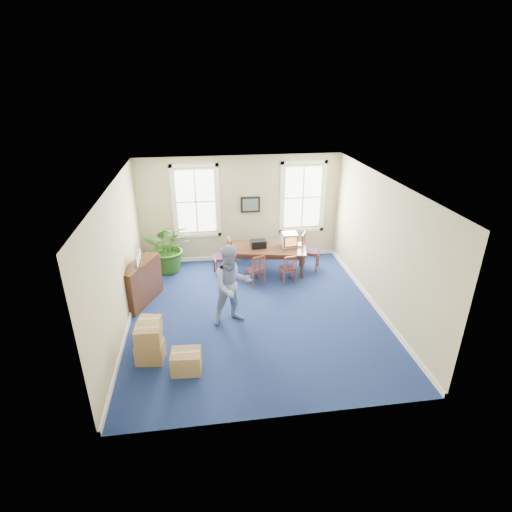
{
  "coord_description": "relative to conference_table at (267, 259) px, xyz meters",
  "views": [
    {
      "loc": [
        -1.14,
        -8.15,
        5.28
      ],
      "look_at": [
        0.1,
        0.6,
        1.25
      ],
      "focal_mm": 28.0,
      "sensor_mm": 36.0,
      "label": 1
    }
  ],
  "objects": [
    {
      "name": "crt_tv",
      "position": [
        0.65,
        0.05,
        0.57
      ],
      "size": [
        0.43,
        0.47,
        0.39
      ],
      "primitive_type": null,
      "rotation": [
        0.0,
        0.0,
        0.01
      ],
      "color": "#B7B7BC",
      "rests_on": "conference_table"
    },
    {
      "name": "cardboard_boxes",
      "position": [
        -2.79,
        -3.55,
        0.04
      ],
      "size": [
        1.58,
        1.58,
        0.83
      ],
      "primitive_type": null,
      "rotation": [
        0.0,
        0.0,
        -0.1
      ],
      "color": "#A17E4F",
      "rests_on": "ground"
    },
    {
      "name": "game_console",
      "position": [
        0.95,
        0.0,
        0.4
      ],
      "size": [
        0.24,
        0.27,
        0.06
      ],
      "primitive_type": "cube",
      "rotation": [
        0.0,
        0.0,
        -0.32
      ],
      "color": "white",
      "rests_on": "conference_table"
    },
    {
      "name": "man",
      "position": [
        -1.22,
        -2.49,
        0.58
      ],
      "size": [
        1.07,
        0.92,
        1.91
      ],
      "primitive_type": "imported",
      "rotation": [
        0.0,
        0.0,
        0.23
      ],
      "color": "#7F92BF",
      "rests_on": "ground"
    },
    {
      "name": "baseboard_back",
      "position": [
        -0.66,
        0.99,
        -0.32
      ],
      "size": [
        6.0,
        0.04,
        0.12
      ],
      "primitive_type": "cube",
      "color": "white",
      "rests_on": "ground"
    },
    {
      "name": "baseboard_right",
      "position": [
        2.31,
        -2.23,
        -0.32
      ],
      "size": [
        0.04,
        6.5,
        0.12
      ],
      "primitive_type": "cube",
      "color": "white",
      "rests_on": "ground"
    },
    {
      "name": "chair_near_left",
      "position": [
        -0.45,
        -0.75,
        0.08
      ],
      "size": [
        0.53,
        0.53,
        0.91
      ],
      "primitive_type": null,
      "rotation": [
        0.0,
        0.0,
        3.51
      ],
      "color": "brown",
      "rests_on": "ground"
    },
    {
      "name": "conference_table",
      "position": [
        0.0,
        0.0,
        0.0
      ],
      "size": [
        2.36,
        1.42,
        0.75
      ],
      "primitive_type": null,
      "rotation": [
        0.0,
        0.0,
        -0.2
      ],
      "color": "#472717",
      "rests_on": "ground"
    },
    {
      "name": "potted_plant",
      "position": [
        -2.8,
        0.43,
        0.38
      ],
      "size": [
        1.39,
        1.22,
        1.51
      ],
      "primitive_type": "imported",
      "rotation": [
        0.0,
        0.0,
        -0.03
      ],
      "color": "#235214",
      "rests_on": "ground"
    },
    {
      "name": "baseboard_left",
      "position": [
        -3.63,
        -2.23,
        -0.32
      ],
      "size": [
        0.04,
        6.5,
        0.12
      ],
      "primitive_type": "cube",
      "color": "white",
      "rests_on": "ground"
    },
    {
      "name": "window_left",
      "position": [
        -1.96,
        1.0,
        1.52
      ],
      "size": [
        1.4,
        0.12,
        2.2
      ],
      "primitive_type": null,
      "color": "white",
      "rests_on": "ground"
    },
    {
      "name": "floor",
      "position": [
        -0.66,
        -2.23,
        -0.38
      ],
      "size": [
        6.5,
        6.5,
        0.0
      ],
      "primitive_type": "plane",
      "color": "navy",
      "rests_on": "ground"
    },
    {
      "name": "brochure_rack",
      "position": [
        -3.39,
        -1.3,
        0.86
      ],
      "size": [
        0.2,
        0.65,
        0.28
      ],
      "primitive_type": null,
      "rotation": [
        0.0,
        0.0,
        -0.14
      ],
      "color": "#99999E",
      "rests_on": "credenza"
    },
    {
      "name": "chair_end_right",
      "position": [
        1.3,
        0.0,
        0.17
      ],
      "size": [
        0.65,
        0.65,
        1.1
      ],
      "primitive_type": null,
      "rotation": [
        0.0,
        0.0,
        1.15
      ],
      "color": "brown",
      "rests_on": "ground"
    },
    {
      "name": "wall_picture",
      "position": [
        -0.36,
        0.97,
        1.37
      ],
      "size": [
        0.58,
        0.06,
        0.48
      ],
      "primitive_type": null,
      "color": "black",
      "rests_on": "ground"
    },
    {
      "name": "chair_near_right",
      "position": [
        0.45,
        -0.75,
        0.05
      ],
      "size": [
        0.43,
        0.43,
        0.85
      ],
      "primitive_type": null,
      "rotation": [
        0.0,
        0.0,
        3.28
      ],
      "color": "brown",
      "rests_on": "ground"
    },
    {
      "name": "wall_back",
      "position": [
        -0.66,
        1.02,
        1.22
      ],
      "size": [
        6.5,
        0.0,
        6.5
      ],
      "primitive_type": "plane",
      "rotation": [
        1.57,
        0.0,
        0.0
      ],
      "color": "tan",
      "rests_on": "ground"
    },
    {
      "name": "wall_front",
      "position": [
        -0.66,
        -5.48,
        1.22
      ],
      "size": [
        6.5,
        0.0,
        6.5
      ],
      "primitive_type": "plane",
      "rotation": [
        -1.57,
        0.0,
        0.0
      ],
      "color": "tan",
      "rests_on": "ground"
    },
    {
      "name": "credenza",
      "position": [
        -3.41,
        -1.3,
        0.17
      ],
      "size": [
        0.93,
        1.43,
        1.09
      ],
      "primitive_type": "cube",
      "rotation": [
        0.0,
        0.0,
        -0.42
      ],
      "color": "#472717",
      "rests_on": "ground"
    },
    {
      "name": "window_right",
      "position": [
        1.24,
        1.0,
        1.52
      ],
      "size": [
        1.4,
        0.12,
        2.2
      ],
      "primitive_type": null,
      "color": "white",
      "rests_on": "ground"
    },
    {
      "name": "wall_left",
      "position": [
        -3.66,
        -2.23,
        1.22
      ],
      "size": [
        0.0,
        6.5,
        6.5
      ],
      "primitive_type": "plane",
      "rotation": [
        1.57,
        0.0,
        1.57
      ],
      "color": "tan",
      "rests_on": "ground"
    },
    {
      "name": "equipment_bag",
      "position": [
        -0.25,
        0.05,
        0.48
      ],
      "size": [
        0.45,
        0.31,
        0.22
      ],
      "primitive_type": "cube",
      "rotation": [
        0.0,
        0.0,
        0.06
      ],
      "color": "black",
      "rests_on": "conference_table"
    },
    {
      "name": "chair_end_left",
      "position": [
        -1.3,
        0.0,
        0.16
      ],
      "size": [
        0.54,
        0.54,
        1.07
      ],
      "primitive_type": null,
      "rotation": [
        0.0,
        0.0,
        -1.44
      ],
      "color": "brown",
      "rests_on": "ground"
    },
    {
      "name": "ceiling",
      "position": [
        -0.66,
        -2.23,
        2.82
      ],
      "size": [
        6.5,
        6.5,
        0.0
      ],
      "primitive_type": "plane",
      "rotation": [
        3.14,
        0.0,
        0.0
      ],
      "color": "white",
      "rests_on": "ground"
    },
    {
      "name": "wall_right",
      "position": [
        2.34,
        -2.23,
        1.22
      ],
      "size": [
        0.0,
        6.5,
        6.5
      ],
      "primitive_type": "plane",
      "rotation": [
        1.57,
        0.0,
        -1.57
      ],
      "color": "tan",
      "rests_on": "ground"
    }
  ]
}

